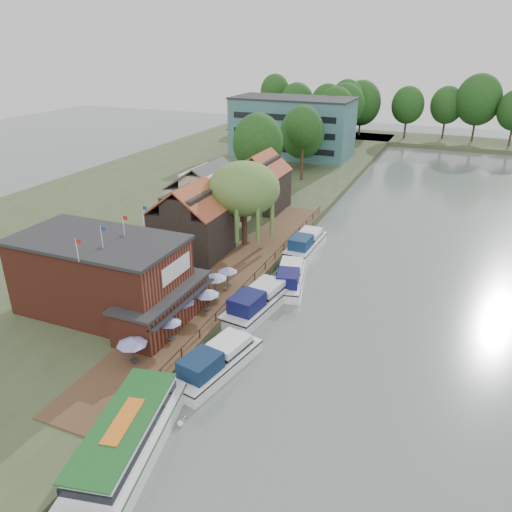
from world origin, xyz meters
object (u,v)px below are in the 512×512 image
at_px(cottage_c, 261,181).
at_px(umbrella_4, 215,284).
at_px(pub, 119,279).
at_px(umbrella_1, 171,330).
at_px(umbrella_5, 228,277).
at_px(cruiser_3, 306,241).
at_px(umbrella_2, 182,309).
at_px(cruiser_1, 258,299).
at_px(hotel_block, 292,127).
at_px(cottage_b, 209,194).
at_px(swan, 180,423).
at_px(umbrella_0, 133,351).
at_px(umbrella_3, 207,301).
at_px(cruiser_0, 217,359).
at_px(willow, 244,204).
at_px(cruiser_2, 290,275).
at_px(cottage_a, 191,220).
at_px(tour_boat, 121,447).

height_order(cottage_c, umbrella_4, cottage_c).
distance_m(pub, umbrella_1, 7.55).
height_order(umbrella_5, cruiser_3, umbrella_5).
height_order(umbrella_2, cruiser_1, umbrella_2).
distance_m(pub, hotel_block, 71.49).
bearing_deg(umbrella_1, umbrella_2, 104.51).
bearing_deg(umbrella_5, cottage_b, 123.05).
bearing_deg(umbrella_4, swan, -71.07).
bearing_deg(hotel_block, umbrella_0, -79.92).
xyz_separation_m(hotel_block, umbrella_2, (13.88, -70.00, -4.86)).
distance_m(pub, umbrella_3, 8.25).
bearing_deg(umbrella_4, pub, -134.29).
height_order(umbrella_5, cruiser_0, umbrella_5).
distance_m(umbrella_4, cruiser_0, 11.10).
xyz_separation_m(pub, willow, (3.50, 20.00, 1.56)).
bearing_deg(cruiser_0, umbrella_2, 153.22).
relative_size(cottage_b, umbrella_0, 4.00).
height_order(umbrella_2, umbrella_5, same).
bearing_deg(cruiser_2, umbrella_5, -147.02).
height_order(pub, cruiser_1, pub).
bearing_deg(cruiser_3, willow, -152.95).
xyz_separation_m(umbrella_0, swan, (6.17, -3.49, -2.07)).
bearing_deg(cruiser_3, cruiser_2, -81.33).
relative_size(umbrella_1, umbrella_3, 1.00).
height_order(cottage_a, umbrella_0, cottage_a).
xyz_separation_m(umbrella_3, cruiser_0, (4.24, -6.48, -1.03)).
height_order(umbrella_0, umbrella_5, same).
bearing_deg(cottage_a, cottage_b, 106.70).
xyz_separation_m(cottage_a, umbrella_4, (7.33, -8.51, -2.96)).
bearing_deg(cruiser_0, umbrella_0, -142.26).
bearing_deg(umbrella_4, cottage_b, 119.18).
distance_m(cruiser_1, swan, 16.78).
relative_size(hotel_block, cruiser_3, 2.46).
relative_size(cottage_a, umbrella_4, 3.54).
xyz_separation_m(umbrella_4, cruiser_2, (5.42, 6.98, -1.08)).
height_order(pub, umbrella_5, pub).
relative_size(cottage_c, umbrella_0, 3.54).
distance_m(willow, cruiser_3, 9.14).
relative_size(pub, swan, 45.45).
distance_m(pub, cottage_c, 34.01).
bearing_deg(cruiser_0, cruiser_1, 104.71).
relative_size(hotel_block, cottage_c, 2.99).
bearing_deg(tour_boat, swan, 60.28).
distance_m(hotel_block, umbrella_3, 69.67).
distance_m(cottage_c, umbrella_3, 31.79).
bearing_deg(swan, hotel_block, 103.85).
relative_size(umbrella_3, umbrella_4, 0.98).
bearing_deg(umbrella_5, tour_boat, -80.86).
xyz_separation_m(cottage_c, umbrella_0, (5.72, -40.23, -2.96)).
bearing_deg(umbrella_1, willow, 98.27).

